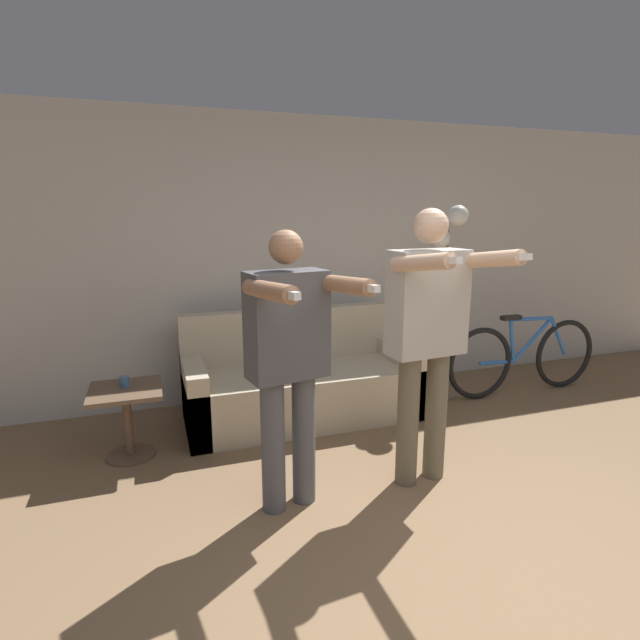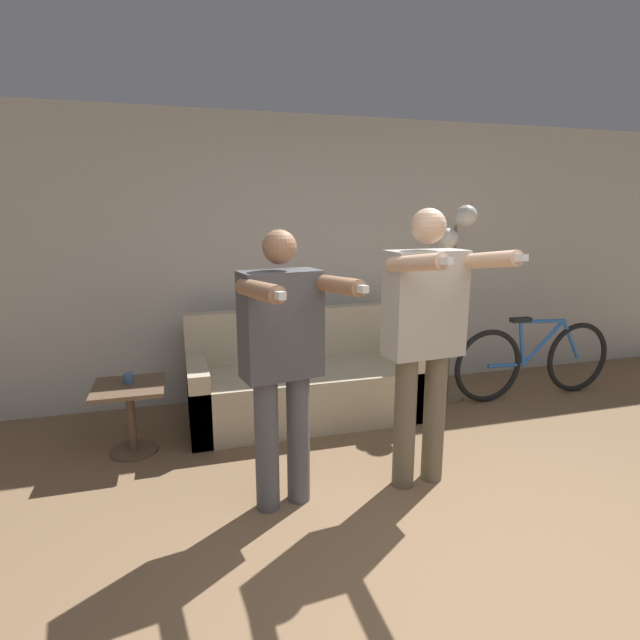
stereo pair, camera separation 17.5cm
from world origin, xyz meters
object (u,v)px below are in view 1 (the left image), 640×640
at_px(couch, 301,384).
at_px(side_table, 127,407).
at_px(cat, 294,301).
at_px(person_right, 428,328).
at_px(person_left, 289,354).
at_px(floor_lamp, 447,254).
at_px(cup, 125,382).
at_px(bicycle, 524,357).

bearing_deg(couch, side_table, -168.31).
bearing_deg(cat, person_right, -75.12).
height_order(person_left, side_table, person_left).
bearing_deg(couch, person_left, -109.65).
bearing_deg(person_left, couch, 60.00).
bearing_deg(side_table, person_right, -28.32).
bearing_deg(person_right, person_left, 175.11).
xyz_separation_m(floor_lamp, side_table, (-2.81, -0.32, -0.99)).
relative_size(cat, cup, 5.55).
distance_m(person_left, cat, 1.64).
height_order(side_table, bicycle, bicycle).
bearing_deg(bicycle, person_right, -147.73).
bearing_deg(person_right, bicycle, 27.24).
distance_m(couch, side_table, 1.42).
bearing_deg(person_right, side_table, 146.65).
xyz_separation_m(cat, floor_lamp, (1.39, -0.26, 0.40)).
height_order(person_right, cup, person_right).
relative_size(person_left, person_right, 0.93).
distance_m(person_right, floor_lamp, 1.67).
bearing_deg(cup, side_table, -87.85).
distance_m(person_right, cat, 1.62).
xyz_separation_m(couch, person_left, (-0.46, -1.28, 0.67)).
distance_m(side_table, cup, 0.19).
relative_size(person_left, floor_lamp, 0.92).
relative_size(person_right, side_table, 3.41).
xyz_separation_m(couch, bicycle, (2.22, -0.15, 0.07)).
height_order(cup, bicycle, bicycle).
relative_size(person_right, floor_lamp, 0.98).
bearing_deg(side_table, couch, 11.69).
bearing_deg(bicycle, side_table, -177.87).
xyz_separation_m(person_left, floor_lamp, (1.87, 1.31, 0.41)).
relative_size(floor_lamp, cup, 24.00).
height_order(person_right, cat, person_right).
bearing_deg(bicycle, floor_lamp, 166.84).
xyz_separation_m(cat, bicycle, (2.19, -0.45, -0.61)).
xyz_separation_m(person_left, side_table, (-0.94, 0.99, -0.58)).
bearing_deg(person_left, cat, 62.60).
relative_size(person_right, cat, 4.24).
distance_m(floor_lamp, side_table, 2.99).
xyz_separation_m(person_left, cup, (-0.94, 1.04, -0.40)).
xyz_separation_m(couch, side_table, (-1.39, -0.29, 0.09)).
xyz_separation_m(cup, bicycle, (3.61, 0.09, -0.19)).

